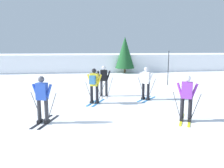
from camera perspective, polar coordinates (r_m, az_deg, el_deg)
ground_plane at (r=7.37m, az=6.61°, el=-12.21°), size 120.00×120.00×0.00m
far_snow_ridge at (r=27.21m, az=-4.12°, el=5.63°), size 80.00×6.91×1.90m
skier_white at (r=11.61m, az=8.67°, el=0.40°), size 1.33×1.45×1.71m
skier_black at (r=12.35m, az=-2.10°, el=1.04°), size 1.00×1.63×1.71m
skier_purple at (r=8.56m, az=18.53°, el=-3.17°), size 1.10×1.58×1.71m
skier_yellow at (r=10.72m, az=-4.61°, el=-0.05°), size 1.01×1.61×1.71m
skier_blue at (r=8.28m, az=-17.37°, el=-3.52°), size 0.96×1.64×1.71m
trail_marker_pole at (r=16.50m, az=14.17°, el=3.96°), size 0.05×0.05×2.46m
conifer_far_left at (r=23.81m, az=3.31°, el=8.03°), size 2.03×2.03×3.82m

